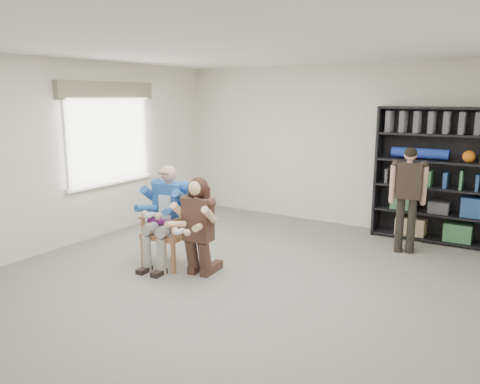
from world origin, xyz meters
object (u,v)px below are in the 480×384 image
Objects in this scene: armchair at (168,227)px; standing_man at (407,200)px; bookshelf at (435,175)px; kneeling_woman at (197,228)px; seated_man at (167,216)px.

standing_man reaches higher than armchair.
bookshelf is at bearing 42.40° from armchair.
kneeling_woman is (0.58, -0.12, 0.10)m from armchair.
kneeling_woman is (0.58, -0.12, -0.06)m from seated_man.
seated_man is 4.16m from bookshelf.
bookshelf is 0.88m from standing_man.
armchair is at bearing -153.51° from standing_man.
bookshelf is (2.24, 3.15, 0.42)m from kneeling_woman.
armchair is at bearing 163.68° from kneeling_woman.
armchair is 3.43m from standing_man.
kneeling_woman reaches higher than armchair.
standing_man is at bearing -105.20° from bookshelf.
seated_man is at bearing 85.36° from armchair.
kneeling_woman is 3.10m from standing_man.
seated_man is 0.60m from kneeling_woman.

